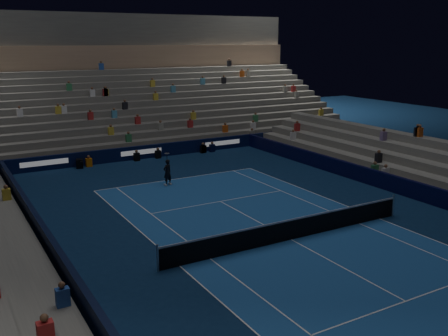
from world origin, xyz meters
TOP-DOWN VIEW (x-y plane):
  - ground at (0.00, 0.00)m, footprint 90.00×90.00m
  - court_surface at (0.00, 0.00)m, footprint 10.97×23.77m
  - sponsor_barrier_far at (0.00, 18.50)m, footprint 44.00×0.25m
  - sponsor_barrier_east at (9.70, 0.00)m, footprint 0.25×37.00m
  - sponsor_barrier_west at (-9.70, 0.00)m, footprint 0.25×37.00m
  - grandstand_main at (0.00, 27.90)m, footprint 44.00×15.20m
  - tennis_net at (0.00, 0.00)m, footprint 12.90×0.10m
  - tennis_player at (-1.19, 10.88)m, footprint 0.69×0.56m
  - broadcast_camera at (-4.72, 17.95)m, footprint 0.61×0.99m

SIDE VIEW (x-z plane):
  - ground at x=0.00m, z-range 0.00..0.00m
  - court_surface at x=0.00m, z-range 0.00..0.01m
  - broadcast_camera at x=-4.72m, z-range 0.01..0.63m
  - sponsor_barrier_far at x=0.00m, z-range 0.00..1.00m
  - sponsor_barrier_east at x=9.70m, z-range 0.00..1.00m
  - sponsor_barrier_west at x=-9.70m, z-range 0.00..1.00m
  - tennis_net at x=0.00m, z-range -0.05..1.05m
  - tennis_player at x=-1.19m, z-range 0.00..1.63m
  - grandstand_main at x=0.00m, z-range -2.22..8.98m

